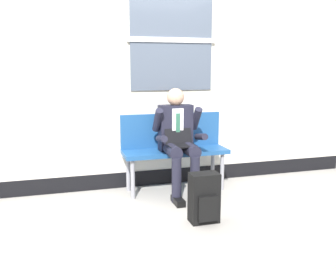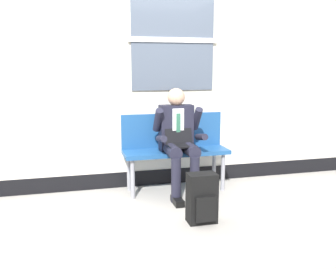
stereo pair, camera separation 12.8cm
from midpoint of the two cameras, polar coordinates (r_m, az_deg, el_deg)
ground_plane at (r=4.21m, az=-0.32°, el=-10.76°), size 18.00×18.00×0.00m
station_wall at (r=4.71m, az=-2.64°, el=7.65°), size 5.88×0.16×2.61m
bench_with_person at (r=4.61m, az=1.78°, el=-1.56°), size 1.29×0.42×0.94m
person_seated at (r=4.39m, az=2.52°, el=-0.59°), size 0.57×0.70×1.27m
backpack at (r=3.71m, az=6.26°, el=-9.80°), size 0.28×0.22×0.50m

